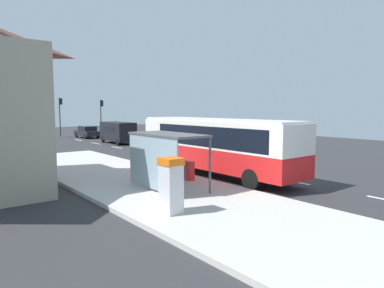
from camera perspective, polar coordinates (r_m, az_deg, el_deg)
name	(u,v)px	position (r m, az deg, el deg)	size (l,w,h in m)	color
ground_plane	(141,153)	(29.88, -8.46, -1.50)	(56.00, 92.00, 0.04)	#2D2D30
sidewalk_platform	(152,188)	(16.47, -6.58, -7.16)	(6.20, 30.00, 0.18)	beige
lane_stripe_seg_1	(291,181)	(18.89, 16.03, -5.92)	(0.16, 2.20, 0.01)	silver
lane_stripe_seg_2	(224,168)	(22.09, 5.36, -4.01)	(0.16, 2.20, 0.01)	silver
lane_stripe_seg_3	(178,159)	(25.86, -2.38, -2.53)	(0.16, 2.20, 0.01)	silver
lane_stripe_seg_4	(143,153)	(30.00, -8.05, -1.41)	(0.16, 2.20, 0.01)	silver
lane_stripe_seg_5	(117,147)	(34.37, -12.32, -0.56)	(0.16, 2.20, 0.01)	silver
lane_stripe_seg_6	(96,143)	(38.89, -15.61, 0.10)	(0.16, 2.20, 0.01)	silver
lane_stripe_seg_7	(78,140)	(43.51, -18.20, 0.62)	(0.16, 2.20, 0.01)	silver
bus	(215,143)	(19.60, 3.83, 0.16)	(2.54, 11.01, 3.21)	red
white_van	(118,131)	(38.30, -12.14, 2.11)	(2.23, 5.28, 2.30)	black
sedan_near	(87,132)	(46.42, -16.91, 1.95)	(1.86, 4.41, 1.52)	black
ticket_machine	(171,185)	(12.02, -3.48, -6.76)	(0.66, 0.76, 1.94)	silver
recycling_bin_red	(190,171)	(17.55, -0.37, -4.43)	(0.52, 0.52, 0.95)	red
recycling_bin_blue	(181,169)	(18.09, -1.75, -4.11)	(0.52, 0.52, 0.95)	blue
traffic_light_near_side	(101,112)	(49.98, -14.70, 5.16)	(0.49, 0.28, 4.97)	#2D2D2D
traffic_light_far_side	(34,110)	(47.90, -24.58, 5.08)	(0.49, 0.28, 5.37)	#2D2D2D
traffic_light_median	(60,111)	(49.64, -20.87, 5.13)	(0.49, 0.28, 5.20)	#2D2D2D
bus_shelter	(162,147)	(15.40, -4.97, -0.48)	(1.80, 4.00, 2.50)	#4C4C51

